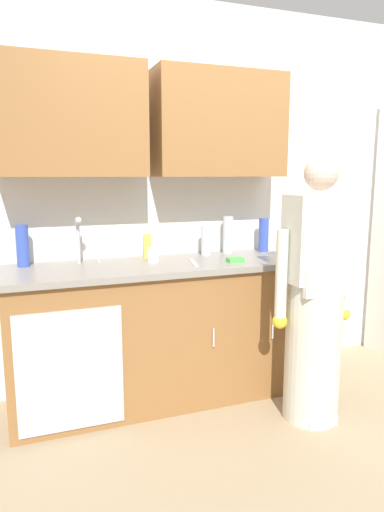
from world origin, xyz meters
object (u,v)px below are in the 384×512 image
(person_at_sink, at_px, (315,311))
(bottle_cleaner_spray, at_px, (228,235))
(bottle_water_tall, at_px, (264,235))
(bottle_soap, at_px, (23,246))
(sponge, at_px, (235,260))
(knife_on_counter, at_px, (194,263))
(bottle_dish_liquid, at_px, (206,241))
(cup_by_sink, at_px, (153,255))
(sink, at_px, (88,270))
(bottle_water_short, at_px, (147,246))

(person_at_sink, relative_size, bottle_cleaner_spray, 5.93)
(person_at_sink, height_order, bottle_water_tall, person_at_sink)
(bottle_soap, height_order, bottle_cleaner_spray, bottle_cleaner_spray)
(bottle_cleaner_spray, bearing_deg, sponge, -106.57)
(bottle_cleaner_spray, relative_size, knife_on_counter, 1.14)
(person_at_sink, bearing_deg, bottle_soap, 154.67)
(bottle_cleaner_spray, xyz_separation_m, bottle_dish_liquid, (-0.19, -0.04, -0.03))
(bottle_soap, height_order, bottle_water_tall, bottle_soap)
(bottle_cleaner_spray, distance_m, cup_by_sink, 0.64)
(bottle_cleaner_spray, bearing_deg, sink, -169.54)
(cup_by_sink, bearing_deg, bottle_dish_liquid, 14.86)
(bottle_cleaner_spray, relative_size, bottle_water_tall, 1.09)
(bottle_dish_liquid, distance_m, sponge, 0.33)
(bottle_soap, bearing_deg, bottle_cleaner_spray, 0.73)
(bottle_soap, relative_size, bottle_cleaner_spray, 0.97)
(bottle_water_short, bearing_deg, knife_on_counter, -52.69)
(person_at_sink, relative_size, knife_on_counter, 6.75)
(person_at_sink, height_order, cup_by_sink, person_at_sink)
(bottle_water_short, xyz_separation_m, knife_on_counter, (0.23, -0.30, -0.08))
(person_at_sink, distance_m, sponge, 0.61)
(sink, bearing_deg, sponge, -9.27)
(bottle_soap, bearing_deg, cup_by_sink, -9.40)
(person_at_sink, relative_size, bottle_water_tall, 6.47)
(cup_by_sink, bearing_deg, knife_on_counter, -31.77)
(bottle_soap, distance_m, sponge, 1.37)
(bottle_water_short, relative_size, bottle_water_tall, 0.67)
(bottle_cleaner_spray, height_order, knife_on_counter, bottle_cleaner_spray)
(bottle_water_short, height_order, knife_on_counter, bottle_water_short)
(bottle_water_short, relative_size, bottle_dish_liquid, 0.79)
(sink, distance_m, cup_by_sink, 0.44)
(person_at_sink, bearing_deg, bottle_cleaner_spray, 105.37)
(bottle_dish_liquid, bearing_deg, sponge, -74.32)
(bottle_water_short, xyz_separation_m, bottle_cleaner_spray, (0.61, -0.01, 0.05))
(sink, height_order, bottle_water_short, sink)
(bottle_water_short, bearing_deg, person_at_sink, -43.98)
(bottle_water_short, distance_m, bottle_water_tall, 0.90)
(cup_by_sink, distance_m, sponge, 0.55)
(bottle_cleaner_spray, xyz_separation_m, cup_by_sink, (-0.62, -0.15, -0.09))
(person_at_sink, xyz_separation_m, knife_on_counter, (-0.60, 0.50, 0.25))
(knife_on_counter, bearing_deg, bottle_water_short, 48.97)
(bottle_soap, distance_m, cup_by_sink, 0.83)
(knife_on_counter, relative_size, sponge, 2.18)
(bottle_soap, xyz_separation_m, sponge, (1.32, -0.33, -0.12))
(sink, distance_m, bottle_water_short, 0.49)
(bottle_water_short, height_order, cup_by_sink, bottle_water_short)
(person_at_sink, height_order, bottle_soap, person_at_sink)
(knife_on_counter, distance_m, sponge, 0.28)
(bottle_cleaner_spray, height_order, sponge, bottle_cleaner_spray)
(sink, xyz_separation_m, knife_on_counter, (0.67, -0.10, 0.02))
(bottle_soap, relative_size, sponge, 2.40)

